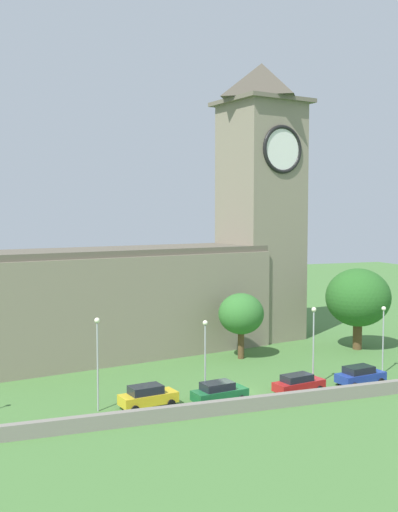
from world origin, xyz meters
TOP-DOWN VIEW (x-y plane):
  - ground_plane at (0.00, 15.00)m, footprint 200.00×200.00m
  - church at (1.81, 19.45)m, footprint 41.78×16.95m
  - quay_barrier at (0.00, -5.00)m, footprint 51.06×0.70m
  - car_yellow at (-8.45, -1.28)m, footprint 4.99×2.83m
  - car_green at (-2.48, -2.18)m, footprint 4.94×2.79m
  - car_red at (5.23, -1.95)m, footprint 5.03×2.71m
  - car_blue at (11.91, -1.65)m, footprint 4.95×2.77m
  - streetlamp_west_mid at (-12.46, -0.79)m, footprint 0.44×0.44m
  - streetlamp_central at (-2.83, 0.17)m, footprint 0.44×0.44m
  - streetlamp_east_mid at (7.46, -0.70)m, footprint 0.44×0.44m
  - streetlamp_east_end at (16.35, 0.93)m, footprint 0.44×0.44m
  - tree_riverside_east at (5.83, 11.73)m, footprint 4.97×4.97m
  - tree_by_tower at (20.48, 11.21)m, footprint 7.50×7.50m

SIDE VIEW (x-z plane):
  - ground_plane at x=0.00m, z-range 0.00..0.00m
  - quay_barrier at x=0.00m, z-range 0.00..1.13m
  - car_red at x=5.23m, z-range 0.01..1.70m
  - car_blue at x=11.91m, z-range 0.01..1.77m
  - car_green at x=-2.48m, z-range 0.01..1.81m
  - car_yellow at x=-8.45m, z-range 0.01..1.87m
  - streetlamp_central at x=-2.83m, z-range 1.15..7.82m
  - streetlamp_east_end at x=16.35m, z-range 1.16..7.90m
  - streetlamp_east_mid at x=7.46m, z-range 1.20..8.59m
  - tree_riverside_east at x=5.83m, z-range 1.31..8.50m
  - streetlamp_west_mid at x=-12.46m, z-range 1.22..8.85m
  - tree_by_tower at x=20.48m, z-range 1.32..10.79m
  - church at x=1.81m, z-range -6.58..27.86m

